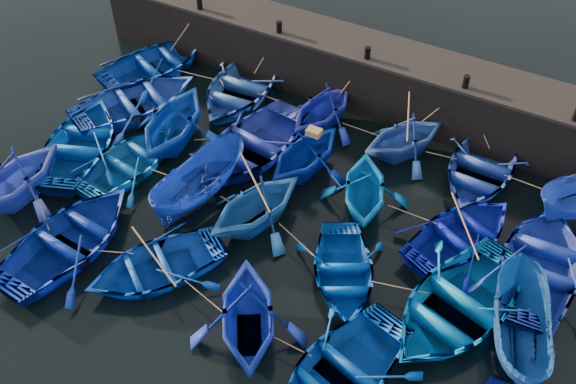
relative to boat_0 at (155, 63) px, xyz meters
The scene contains 34 objects.
ground 12.03m from the boat_0, 39.12° to the right, with size 120.00×120.00×0.00m, color black.
quay_wall 9.79m from the boat_0, 17.39° to the left, with size 26.00×2.50×2.50m, color black.
quay_top 9.97m from the boat_0, 17.39° to the left, with size 26.00×2.50×0.12m, color black.
bollard_0 3.35m from the boat_0, 56.81° to the left, with size 0.24×0.24×0.50m, color black.
bollard_1 6.15m from the boat_0, 20.79° to the left, with size 0.24×0.24×0.50m, color black.
bollard_2 9.82m from the boat_0, 12.23° to the left, with size 0.24×0.24×0.50m, color black.
bollard_3 13.67m from the boat_0, ahead, with size 0.24×0.24×0.50m, color black.
boat_0 is the anchor object (origin of this frame).
boat_1 4.34m from the boat_0, ahead, with size 3.93×5.49×1.14m, color #274F97.
boat_2 8.34m from the boat_0, ahead, with size 3.21×3.72×1.96m, color navy.
boat_3 11.88m from the boat_0, ahead, with size 3.14×3.64×1.92m, color #244790.
boat_4 14.86m from the boat_0, ahead, with size 3.59×5.02×1.04m, color #1E3B98.
boat_6 2.85m from the boat_0, 68.10° to the right, with size 3.91×5.46×1.13m, color #1D44B4.
boat_7 5.17m from the boat_0, 43.28° to the right, with size 3.88×4.50×2.37m, color #08399B.
boat_8 7.25m from the boat_0, 22.04° to the right, with size 4.07×5.69×1.18m, color #1F2F96.
boat_9 9.39m from the boat_0, 15.51° to the right, with size 3.26×3.78×1.99m, color navy.
boat_10 12.13m from the boat_0, 14.85° to the right, with size 3.18×3.68×1.94m, color blue.
boat_11 15.64m from the boat_0, 11.49° to the right, with size 3.29×4.60×0.95m, color #061295.
boat_12 18.27m from the boat_0, ahead, with size 3.90×5.46×1.13m, color blue.
boat_13 5.91m from the boat_0, 81.12° to the right, with size 3.81×5.32×1.10m, color #0445A1.
boat_14 6.51m from the boat_0, 60.93° to the right, with size 3.27×4.58×0.95m, color blue.
boat_15 8.49m from the boat_0, 41.40° to the right, with size 1.66×4.42×1.71m, color navy.
boat_16 10.52m from the boat_0, 32.98° to the right, with size 3.41×3.95×2.08m, color #165192.
boat_17 14.08m from the boat_0, 27.37° to the right, with size 2.98×4.16×0.86m, color #003FA5.
boat_18 17.19m from the boat_0, 20.47° to the right, with size 4.14×5.79×1.20m, color #0364B7.
boat_19 18.94m from the boat_0, 18.65° to the right, with size 1.63×4.33×1.68m, color navy.
boat_20 8.81m from the boat_0, 85.91° to the right, with size 3.52×4.08×2.15m, color blue.
boat_21 10.57m from the boat_0, 67.83° to the right, with size 3.88×5.42×1.12m, color navy.
boat_22 11.64m from the boat_0, 52.26° to the right, with size 3.28×4.59×0.95m, color #063BA6.
boat_23 14.62m from the boat_0, 41.55° to the right, with size 3.52×4.08×2.15m, color #0F26A0.
boat_24 17.02m from the boat_0, 34.80° to the right, with size 3.52×4.93×1.02m, color #023DA8.
wooden_crate 9.80m from the boat_0, 15.04° to the right, with size 0.53×0.39×0.24m, color olive.
mooring_ropes 9.85m from the boat_0, 15.00° to the right, with size 18.68×11.79×2.10m.
loose_oars 11.71m from the boat_0, 22.43° to the right, with size 10.46×11.52×1.19m.
Camera 1 is at (7.88, -10.88, 16.70)m, focal length 40.00 mm.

